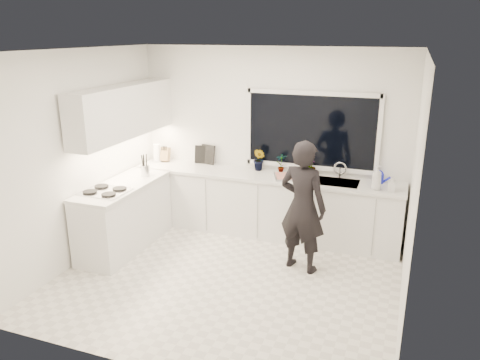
% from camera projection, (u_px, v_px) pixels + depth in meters
% --- Properties ---
extents(floor, '(4.00, 3.50, 0.02)m').
position_uv_depth(floor, '(228.00, 279.00, 5.74)').
color(floor, beige).
rests_on(floor, ground).
extents(wall_back, '(4.00, 0.02, 2.70)m').
position_uv_depth(wall_back, '(271.00, 141.00, 6.90)').
color(wall_back, white).
rests_on(wall_back, ground).
extents(wall_left, '(0.02, 3.50, 2.70)m').
position_uv_depth(wall_left, '(81.00, 158.00, 5.98)').
color(wall_left, white).
rests_on(wall_left, ground).
extents(wall_right, '(0.02, 3.50, 2.70)m').
position_uv_depth(wall_right, '(414.00, 193.00, 4.66)').
color(wall_right, white).
rests_on(wall_right, ground).
extents(ceiling, '(4.00, 3.50, 0.02)m').
position_uv_depth(ceiling, '(226.00, 49.00, 4.91)').
color(ceiling, white).
rests_on(ceiling, wall_back).
extents(window, '(1.80, 0.02, 1.00)m').
position_uv_depth(window, '(311.00, 131.00, 6.61)').
color(window, black).
rests_on(window, wall_back).
extents(base_cabinets_back, '(3.92, 0.58, 0.88)m').
position_uv_depth(base_cabinets_back, '(264.00, 205.00, 6.90)').
color(base_cabinets_back, white).
rests_on(base_cabinets_back, floor).
extents(base_cabinets_left, '(0.58, 1.60, 0.88)m').
position_uv_depth(base_cabinets_left, '(125.00, 217.00, 6.46)').
color(base_cabinets_left, white).
rests_on(base_cabinets_left, floor).
extents(countertop_back, '(3.94, 0.62, 0.04)m').
position_uv_depth(countertop_back, '(264.00, 176.00, 6.75)').
color(countertop_back, silver).
rests_on(countertop_back, base_cabinets_back).
extents(countertop_left, '(0.62, 1.60, 0.04)m').
position_uv_depth(countertop_left, '(122.00, 186.00, 6.32)').
color(countertop_left, silver).
rests_on(countertop_left, base_cabinets_left).
extents(upper_cabinets, '(0.34, 2.10, 0.70)m').
position_uv_depth(upper_cabinets, '(124.00, 111.00, 6.38)').
color(upper_cabinets, white).
rests_on(upper_cabinets, wall_left).
extents(sink, '(0.58, 0.42, 0.14)m').
position_uv_depth(sink, '(337.00, 186.00, 6.42)').
color(sink, silver).
rests_on(sink, countertop_back).
extents(faucet, '(0.03, 0.03, 0.22)m').
position_uv_depth(faucet, '(340.00, 170.00, 6.55)').
color(faucet, silver).
rests_on(faucet, countertop_back).
extents(stovetop, '(0.56, 0.48, 0.03)m').
position_uv_depth(stovetop, '(105.00, 191.00, 6.00)').
color(stovetop, black).
rests_on(stovetop, countertop_left).
extents(person, '(0.69, 0.54, 1.67)m').
position_uv_depth(person, '(303.00, 207.00, 5.74)').
color(person, black).
rests_on(person, floor).
extents(pizza_tray, '(0.60, 0.53, 0.03)m').
position_uv_depth(pizza_tray, '(292.00, 177.00, 6.58)').
color(pizza_tray, silver).
rests_on(pizza_tray, countertop_back).
extents(pizza, '(0.54, 0.47, 0.01)m').
position_uv_depth(pizza, '(292.00, 176.00, 6.57)').
color(pizza, '#B42518').
rests_on(pizza, pizza_tray).
extents(watering_can, '(0.15, 0.15, 0.13)m').
position_uv_depth(watering_can, '(378.00, 178.00, 6.36)').
color(watering_can, '#151ECE').
rests_on(watering_can, countertop_back).
extents(paper_towel_roll, '(0.14, 0.14, 0.26)m').
position_uv_depth(paper_towel_roll, '(157.00, 153.00, 7.39)').
color(paper_towel_roll, white).
rests_on(paper_towel_roll, countertop_back).
extents(knife_block, '(0.14, 0.11, 0.22)m').
position_uv_depth(knife_block, '(165.00, 155.00, 7.39)').
color(knife_block, olive).
rests_on(knife_block, countertop_back).
extents(utensil_crock, '(0.14, 0.14, 0.16)m').
position_uv_depth(utensil_crock, '(145.00, 170.00, 6.66)').
color(utensil_crock, silver).
rests_on(utensil_crock, countertop_left).
extents(picture_frame_large, '(0.22, 0.06, 0.28)m').
position_uv_depth(picture_frame_large, '(202.00, 154.00, 7.28)').
color(picture_frame_large, black).
rests_on(picture_frame_large, countertop_back).
extents(picture_frame_small, '(0.25, 0.08, 0.30)m').
position_uv_depth(picture_frame_small, '(208.00, 154.00, 7.25)').
color(picture_frame_small, black).
rests_on(picture_frame_small, countertop_back).
extents(herb_plants, '(0.97, 0.22, 0.34)m').
position_uv_depth(herb_plants, '(282.00, 163.00, 6.77)').
color(herb_plants, '#26662D').
rests_on(herb_plants, countertop_back).
extents(soap_bottles, '(0.31, 0.13, 0.33)m').
position_uv_depth(soap_bottles, '(381.00, 179.00, 6.04)').
color(soap_bottles, '#D8BF66').
rests_on(soap_bottles, countertop_back).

